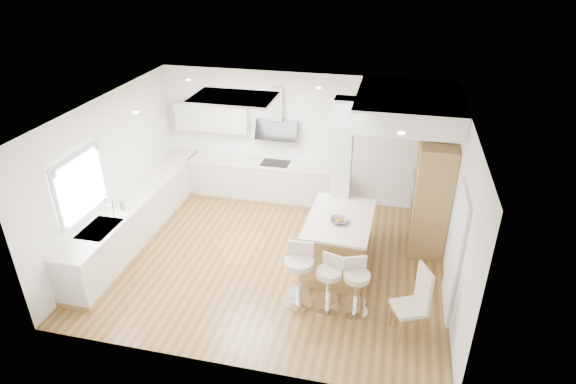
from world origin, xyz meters
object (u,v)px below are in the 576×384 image
(bar_stool_a, at_px, (299,272))
(peninsula, at_px, (339,242))
(bar_stool_b, at_px, (329,281))
(dining_chair, at_px, (416,299))
(bar_stool_c, at_px, (356,284))

(bar_stool_a, bearing_deg, peninsula, 64.11)
(bar_stool_b, height_order, dining_chair, dining_chair)
(bar_stool_a, xyz_separation_m, bar_stool_c, (0.88, -0.02, -0.07))
(bar_stool_c, bearing_deg, bar_stool_a, 157.33)
(bar_stool_c, xyz_separation_m, dining_chair, (0.87, -0.24, 0.07))
(peninsula, height_order, dining_chair, dining_chair)
(peninsula, bearing_deg, dining_chair, -45.15)
(bar_stool_a, bearing_deg, bar_stool_b, -4.95)
(peninsula, relative_size, bar_stool_a, 1.57)
(bar_stool_a, distance_m, dining_chair, 1.78)
(bar_stool_c, relative_size, dining_chair, 0.83)
(bar_stool_a, relative_size, dining_chair, 0.94)
(bar_stool_b, relative_size, bar_stool_c, 0.99)
(peninsula, relative_size, dining_chair, 1.48)
(bar_stool_c, bearing_deg, peninsula, 88.30)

